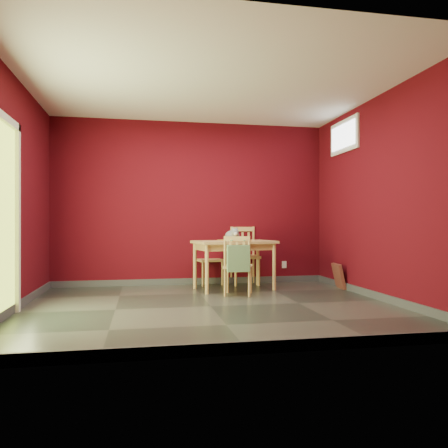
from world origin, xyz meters
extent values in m
plane|color=#2D342D|center=(0.00, 0.00, 0.00)|extent=(4.50, 4.50, 0.00)
plane|color=#4C0710|center=(0.00, 2.00, 1.35)|extent=(4.50, 0.00, 4.50)
plane|color=#4C0710|center=(0.00, -2.00, 1.35)|extent=(4.50, 0.00, 4.50)
plane|color=#4C0710|center=(-2.25, 0.00, 1.35)|extent=(0.00, 4.00, 4.00)
plane|color=#4C0710|center=(2.25, 0.00, 1.35)|extent=(0.00, 4.00, 4.00)
plane|color=white|center=(0.00, 0.00, 2.70)|extent=(4.50, 4.50, 0.00)
cube|color=#3F4244|center=(0.00, 1.99, 0.05)|extent=(4.50, 0.02, 0.10)
cube|color=#3F4244|center=(0.00, -1.99, 0.05)|extent=(4.50, 0.02, 0.10)
cube|color=#3F4244|center=(-2.24, 0.00, 0.05)|extent=(0.03, 4.00, 0.10)
cube|color=#3F4244|center=(2.24, 0.00, 0.05)|extent=(0.03, 4.00, 0.10)
cube|color=#B7D838|center=(-2.24, -0.40, 1.02)|extent=(0.02, 0.85, 2.05)
cube|color=white|center=(-2.21, 0.06, 1.06)|extent=(0.06, 0.08, 2.13)
cube|color=white|center=(-2.21, -0.40, 2.09)|extent=(0.06, 1.01, 0.08)
cube|color=white|center=(2.23, 1.00, 2.35)|extent=(0.03, 0.90, 0.50)
cube|color=white|center=(2.21, 1.00, 2.35)|extent=(0.02, 0.76, 0.36)
cube|color=silver|center=(1.60, 1.99, 0.30)|extent=(0.08, 0.02, 0.12)
cube|color=tan|center=(0.57, 1.29, 0.73)|extent=(1.30, 0.90, 0.04)
cube|color=tan|center=(0.57, 1.29, 0.66)|extent=(1.16, 0.76, 0.10)
cylinder|color=tan|center=(0.09, 0.91, 0.35)|extent=(0.06, 0.06, 0.71)
cylinder|color=tan|center=(-0.01, 1.48, 0.35)|extent=(0.06, 0.06, 0.71)
cylinder|color=tan|center=(1.14, 1.11, 0.35)|extent=(0.06, 0.06, 0.71)
cylinder|color=tan|center=(1.04, 1.67, 0.35)|extent=(0.06, 0.06, 0.71)
cube|color=#BD8130|center=(0.57, 1.29, 0.75)|extent=(0.43, 0.70, 0.01)
cube|color=#BD8130|center=(0.57, 0.96, 0.58)|extent=(0.31, 0.06, 0.33)
cube|color=tan|center=(0.27, 1.91, 0.41)|extent=(0.47, 0.47, 0.04)
cylinder|color=tan|center=(0.14, 1.71, 0.19)|extent=(0.03, 0.03, 0.39)
cylinder|color=tan|center=(0.07, 2.04, 0.19)|extent=(0.03, 0.03, 0.39)
cylinder|color=tan|center=(0.47, 1.78, 0.19)|extent=(0.03, 0.03, 0.39)
cylinder|color=tan|center=(0.40, 2.11, 0.19)|extent=(0.03, 0.03, 0.39)
cylinder|color=tan|center=(0.07, 2.04, 0.64)|extent=(0.03, 0.03, 0.42)
cylinder|color=tan|center=(0.40, 2.11, 0.64)|extent=(0.03, 0.03, 0.42)
cube|color=tan|center=(0.24, 2.08, 0.81)|extent=(0.36, 0.11, 0.07)
cube|color=tan|center=(0.14, 2.06, 0.60)|extent=(0.04, 0.03, 0.33)
cube|color=tan|center=(0.24, 2.08, 0.60)|extent=(0.04, 0.03, 0.33)
cube|color=tan|center=(0.33, 2.10, 0.60)|extent=(0.04, 0.03, 0.33)
cube|color=tan|center=(0.86, 1.80, 0.46)|extent=(0.46, 0.46, 0.04)
cylinder|color=tan|center=(0.66, 1.62, 0.22)|extent=(0.04, 0.04, 0.44)
cylinder|color=tan|center=(0.67, 2.00, 0.22)|extent=(0.04, 0.04, 0.44)
cylinder|color=tan|center=(1.04, 1.61, 0.22)|extent=(0.04, 0.04, 0.44)
cylinder|color=tan|center=(1.05, 1.99, 0.22)|extent=(0.04, 0.04, 0.44)
cylinder|color=tan|center=(0.67, 2.00, 0.72)|extent=(0.04, 0.04, 0.48)
cylinder|color=tan|center=(1.05, 1.99, 0.72)|extent=(0.04, 0.04, 0.48)
cube|color=tan|center=(0.86, 2.00, 0.92)|extent=(0.41, 0.05, 0.07)
cube|color=tan|center=(0.75, 2.00, 0.68)|extent=(0.04, 0.02, 0.37)
cube|color=tan|center=(0.86, 2.00, 0.68)|extent=(0.04, 0.02, 0.37)
cube|color=tan|center=(0.97, 1.99, 0.68)|extent=(0.04, 0.02, 0.37)
cube|color=tan|center=(0.51, 0.78, 0.40)|extent=(0.49, 0.49, 0.04)
cylinder|color=tan|center=(0.72, 0.89, 0.19)|extent=(0.03, 0.03, 0.38)
cylinder|color=tan|center=(0.62, 0.57, 0.19)|extent=(0.03, 0.03, 0.38)
cylinder|color=tan|center=(0.41, 0.99, 0.19)|extent=(0.03, 0.03, 0.38)
cylinder|color=tan|center=(0.30, 0.67, 0.19)|extent=(0.03, 0.03, 0.38)
cylinder|color=tan|center=(0.62, 0.57, 0.63)|extent=(0.03, 0.03, 0.42)
cylinder|color=tan|center=(0.30, 0.67, 0.63)|extent=(0.03, 0.03, 0.42)
cube|color=tan|center=(0.46, 0.62, 0.80)|extent=(0.35, 0.14, 0.06)
cube|color=tan|center=(0.55, 0.59, 0.59)|extent=(0.04, 0.03, 0.32)
cube|color=tan|center=(0.46, 0.62, 0.59)|extent=(0.04, 0.03, 0.32)
cube|color=tan|center=(0.38, 0.65, 0.59)|extent=(0.04, 0.03, 0.32)
cube|color=#6A9462|center=(0.46, 0.54, 0.53)|extent=(0.31, 0.10, 0.36)
cylinder|color=#6A9462|center=(0.38, 0.60, 0.78)|extent=(0.02, 0.15, 0.02)
cylinder|color=#6A9462|center=(0.55, 0.60, 0.78)|extent=(0.02, 0.15, 0.02)
cube|color=brown|center=(2.19, 1.11, 0.19)|extent=(0.18, 0.40, 0.39)
cube|color=black|center=(2.19, 1.11, 0.19)|extent=(0.12, 0.28, 0.27)
camera|label=1|loc=(-0.82, -5.23, 0.99)|focal=35.00mm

